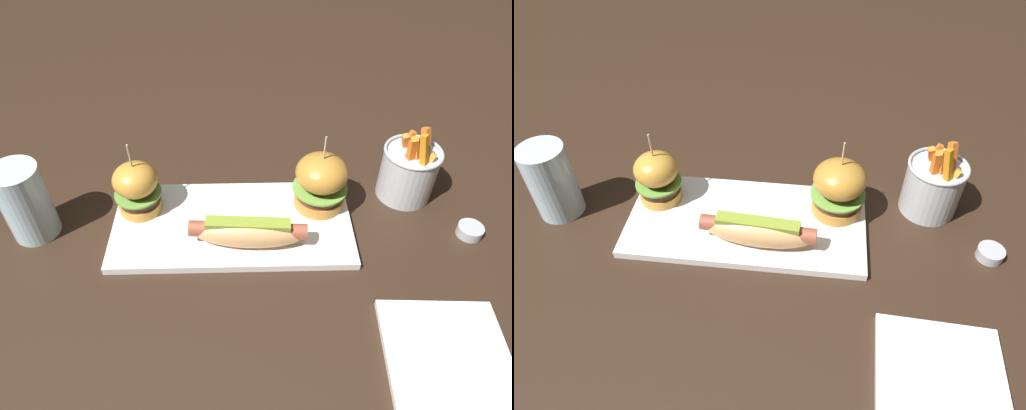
% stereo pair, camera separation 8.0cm
% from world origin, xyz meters
% --- Properties ---
extents(ground_plane, '(3.00, 3.00, 0.00)m').
position_xyz_m(ground_plane, '(0.00, 0.00, 0.00)').
color(ground_plane, black).
extents(platter_main, '(0.42, 0.20, 0.01)m').
position_xyz_m(platter_main, '(0.00, 0.00, 0.01)').
color(platter_main, white).
rests_on(platter_main, ground).
extents(hot_dog, '(0.20, 0.07, 0.05)m').
position_xyz_m(hot_dog, '(0.03, -0.05, 0.04)').
color(hot_dog, tan).
rests_on(hot_dog, platter_main).
extents(slider_left, '(0.08, 0.08, 0.14)m').
position_xyz_m(slider_left, '(-0.17, 0.04, 0.06)').
color(slider_left, '#C28832').
rests_on(slider_left, platter_main).
extents(slider_right, '(0.10, 0.10, 0.15)m').
position_xyz_m(slider_right, '(0.16, 0.04, 0.07)').
color(slider_right, '#B77B2D').
rests_on(slider_right, platter_main).
extents(fries_bucket, '(0.11, 0.11, 0.15)m').
position_xyz_m(fries_bucket, '(0.32, 0.08, 0.05)').
color(fries_bucket, '#B7BABF').
rests_on(fries_bucket, ground).
extents(sauce_ramekin, '(0.04, 0.04, 0.02)m').
position_xyz_m(sauce_ramekin, '(0.42, -0.03, 0.01)').
color(sauce_ramekin, '#A8AAB2').
rests_on(sauce_ramekin, ground).
extents(side_plate, '(0.18, 0.18, 0.01)m').
position_xyz_m(side_plate, '(0.30, -0.26, 0.01)').
color(side_plate, white).
rests_on(side_plate, ground).
extents(water_glass, '(0.08, 0.08, 0.14)m').
position_xyz_m(water_glass, '(-0.34, -0.00, 0.07)').
color(water_glass, silver).
rests_on(water_glass, ground).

